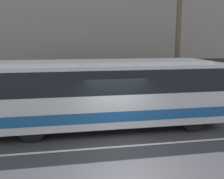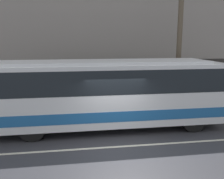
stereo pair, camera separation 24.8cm
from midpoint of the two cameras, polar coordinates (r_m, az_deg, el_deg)
The scene contains 7 objects.
ground_plane at distance 9.88m, azimuth 2.47°, elevation -12.94°, with size 60.00×60.00×0.00m, color #333338.
sidewalk at distance 14.94m, azimuth -1.61°, elevation -4.18°, with size 60.00×2.90×0.15m.
building_facade at distance 16.06m, azimuth -2.48°, elevation 17.05°, with size 60.00×0.35×11.75m.
lane_stripe at distance 9.88m, azimuth 2.47°, elevation -12.91°, with size 54.00×0.14×0.01m.
transit_bus at distance 11.37m, azimuth -1.14°, elevation -0.30°, with size 10.99×2.54×3.14m.
utility_pole_near at distance 14.63m, azimuth 15.53°, elevation 9.09°, with size 0.28×0.28×6.90m.
pedestrian_waiting at distance 15.52m, azimuth -18.24°, elevation -0.84°, with size 0.36×0.36×1.71m.
Camera 2 is at (-1.67, -8.86, 4.04)m, focal length 40.00 mm.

